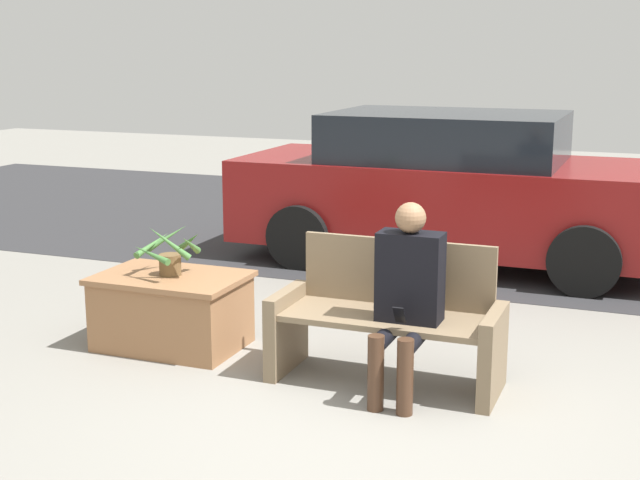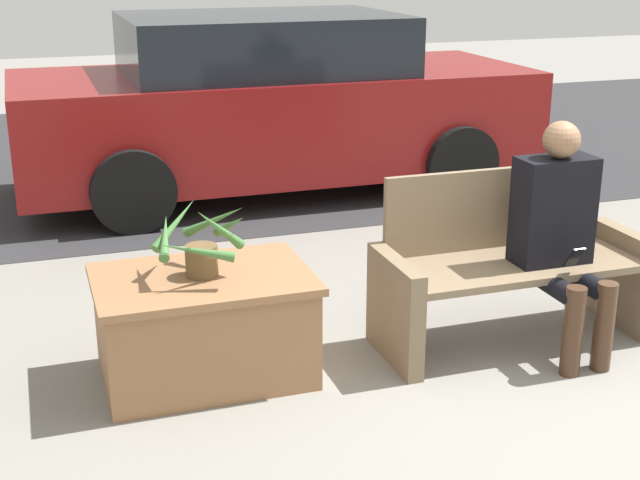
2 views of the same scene
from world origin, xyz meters
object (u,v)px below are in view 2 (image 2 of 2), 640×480
Objects in this scene: person_seated at (560,227)px; parked_car at (273,105)px; planter_box at (204,323)px; potted_plant at (201,243)px; bench at (510,268)px.

person_seated is 3.75m from parked_car.
parked_car is (1.34, 3.44, 0.47)m from planter_box.
planter_box is (-1.89, 0.26, -0.40)m from person_seated.
person_seated is at bearing -81.53° from parked_car.
parked_car is at bearing 68.79° from potted_plant.
planter_box is at bearing 177.42° from bench.
potted_plant reaches higher than bench.
planter_box is (-1.71, 0.08, -0.12)m from bench.
potted_plant is 0.11× the size of parked_car.
bench is at bearing 133.49° from person_seated.
person_seated is at bearing -7.93° from potted_plant.
planter_box is at bearing -111.20° from parked_car.
planter_box is at bearing 172.14° from person_seated.
person_seated is 1.91m from potted_plant.
bench is 1.72m from planter_box.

